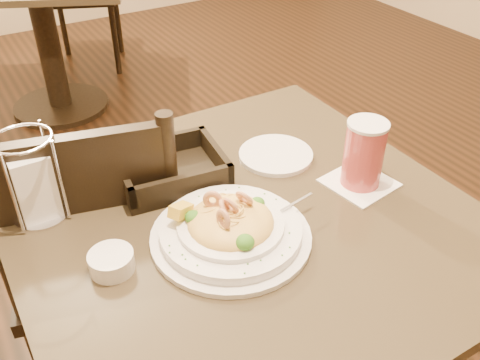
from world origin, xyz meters
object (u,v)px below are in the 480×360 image
main_table (244,296)px  butter_ramekin (111,262)px  drink_glass (364,154)px  dining_chair_near (98,252)px  pasta_bowl (230,228)px  bread_basket (171,171)px  background_table (43,20)px  side_plate (276,155)px  napkin_caddy (33,183)px

main_table → butter_ramekin: butter_ramekin is taller
drink_glass → butter_ramekin: bearing=177.3°
dining_chair_near → pasta_bowl: size_ratio=2.71×
main_table → butter_ramekin: bearing=-179.4°
pasta_bowl → bread_basket: bearing=93.2°
background_table → pasta_bowl: bearing=-93.8°
main_table → drink_glass: drink_glass is taller
dining_chair_near → butter_ramekin: size_ratio=11.36×
side_plate → napkin_caddy: bearing=172.8°
background_table → pasta_bowl: 2.19m
dining_chair_near → background_table: bearing=-86.3°
side_plate → background_table: bearing=92.7°
background_table → side_plate: size_ratio=6.83×
bread_basket → butter_ramekin: bearing=-136.3°
drink_glass → background_table: bearing=95.1°
background_table → pasta_bowl: size_ratio=3.47×
pasta_bowl → side_plate: pasta_bowl is taller
pasta_bowl → side_plate: bearing=39.5°
main_table → pasta_bowl: size_ratio=2.62×
pasta_bowl → dining_chair_near: bearing=116.2°
dining_chair_near → bread_basket: size_ratio=3.74×
dining_chair_near → drink_glass: size_ratio=6.09×
napkin_caddy → main_table: bearing=-32.2°
pasta_bowl → background_table: bearing=86.2°
drink_glass → bread_basket: 0.42m
main_table → background_table: bearing=87.7°
background_table → bread_basket: (-0.16, -1.93, 0.25)m
main_table → dining_chair_near: bearing=126.4°
butter_ramekin → dining_chair_near: bearing=82.3°
butter_ramekin → napkin_caddy: bearing=107.2°
main_table → dining_chair_near: 0.40m
drink_glass → side_plate: bearing=118.1°
background_table → drink_glass: 2.19m
pasta_bowl → butter_ramekin: size_ratio=4.20×
pasta_bowl → side_plate: 0.31m
main_table → side_plate: side_plate is taller
butter_ramekin → pasta_bowl: bearing=-9.9°
dining_chair_near → pasta_bowl: (0.18, -0.36, 0.27)m
background_table → butter_ramekin: size_ratio=14.58×
drink_glass → butter_ramekin: drink_glass is taller
butter_ramekin → drink_glass: bearing=-2.7°
dining_chair_near → napkin_caddy: dining_chair_near is taller
pasta_bowl → bread_basket: size_ratio=1.38×
dining_chair_near → pasta_bowl: 0.49m
bread_basket → napkin_caddy: 0.29m
background_table → drink_glass: (0.19, -2.16, 0.31)m
bread_basket → dining_chair_near: bearing=143.0°
main_table → background_table: size_ratio=0.75×
main_table → background_table: (0.08, 2.13, 0.00)m
background_table → pasta_bowl: (-0.14, -2.17, 0.26)m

